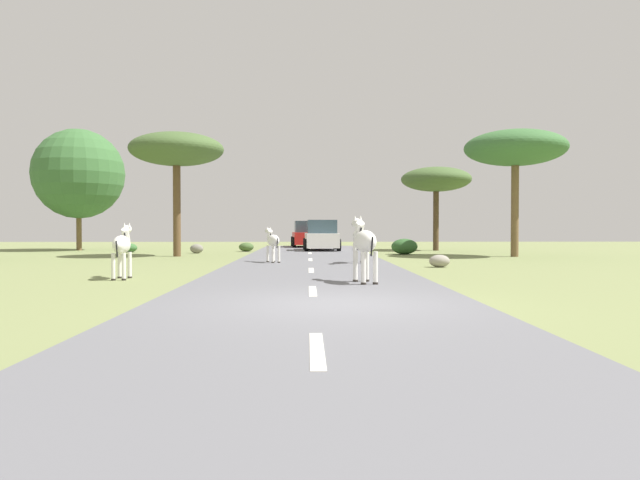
{
  "coord_description": "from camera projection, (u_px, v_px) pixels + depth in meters",
  "views": [
    {
      "loc": [
        -0.59,
        -10.56,
        1.41
      ],
      "look_at": [
        -0.23,
        7.32,
        1.01
      ],
      "focal_mm": 33.58,
      "sensor_mm": 36.0,
      "label": 1
    }
  ],
  "objects": [
    {
      "name": "road",
      "position": [
        314.0,
        305.0,
        10.59
      ],
      "size": [
        6.0,
        64.0,
        0.05
      ],
      "primitive_type": "cube",
      "color": "slate",
      "rests_on": "ground_plane"
    },
    {
      "name": "bush_1",
      "position": [
        130.0,
        248.0,
        32.75
      ],
      "size": [
        0.82,
        0.74,
        0.49
      ],
      "primitive_type": "ellipsoid",
      "color": "#386633",
      "rests_on": "ground_plane"
    },
    {
      "name": "tree_5",
      "position": [
        515.0,
        149.0,
        27.88
      ],
      "size": [
        4.71,
        4.71,
        5.91
      ],
      "color": "brown",
      "rests_on": "ground_plane"
    },
    {
      "name": "lane_markings",
      "position": [
        314.0,
        311.0,
        9.59
      ],
      "size": [
        0.16,
        56.0,
        0.01
      ],
      "color": "silver",
      "rests_on": "road"
    },
    {
      "name": "tree_2",
      "position": [
        177.0,
        150.0,
        28.17
      ],
      "size": [
        4.42,
        4.42,
        5.83
      ],
      "color": "brown",
      "rests_on": "ground_plane"
    },
    {
      "name": "tree_4",
      "position": [
        436.0,
        180.0,
        35.13
      ],
      "size": [
        4.11,
        4.11,
        4.91
      ],
      "color": "#4C3823",
      "rests_on": "ground_plane"
    },
    {
      "name": "bush_3",
      "position": [
        246.0,
        247.0,
        33.91
      ],
      "size": [
        0.84,
        0.76,
        0.51
      ],
      "primitive_type": "ellipsoid",
      "color": "#425B2D",
      "rests_on": "ground_plane"
    },
    {
      "name": "rock_0",
      "position": [
        439.0,
        261.0,
        20.71
      ],
      "size": [
        0.72,
        0.52,
        0.43
      ],
      "primitive_type": "ellipsoid",
      "color": "gray",
      "rests_on": "ground_plane"
    },
    {
      "name": "tree_1",
      "position": [
        78.0,
        174.0,
        35.35
      ],
      "size": [
        5.29,
        5.29,
        7.18
      ],
      "color": "brown",
      "rests_on": "ground_plane"
    },
    {
      "name": "bush_0",
      "position": [
        404.0,
        247.0,
        30.37
      ],
      "size": [
        1.33,
        1.19,
        0.8
      ],
      "primitive_type": "ellipsoid",
      "color": "#2D5628",
      "rests_on": "ground_plane"
    },
    {
      "name": "zebra_2",
      "position": [
        364.0,
        242.0,
        14.47
      ],
      "size": [
        0.65,
        1.74,
        1.65
      ],
      "rotation": [
        0.0,
        0.0,
        0.18
      ],
      "color": "silver",
      "rests_on": "road"
    },
    {
      "name": "zebra_1",
      "position": [
        273.0,
        241.0,
        22.74
      ],
      "size": [
        0.75,
        1.37,
        1.36
      ],
      "rotation": [
        0.0,
        0.0,
        0.38
      ],
      "color": "silver",
      "rests_on": "road"
    },
    {
      "name": "car_1",
      "position": [
        307.0,
        235.0,
        40.25
      ],
      "size": [
        2.23,
        4.44,
        1.74
      ],
      "rotation": [
        0.0,
        0.0,
        0.06
      ],
      "color": "red",
      "rests_on": "road"
    },
    {
      "name": "car_0",
      "position": [
        321.0,
        236.0,
        34.41
      ],
      "size": [
        2.13,
        4.4,
        1.74
      ],
      "rotation": [
        0.0,
        0.0,
        0.03
      ],
      "color": "white",
      "rests_on": "road"
    },
    {
      "name": "rock_1",
      "position": [
        197.0,
        249.0,
        31.53
      ],
      "size": [
        0.69,
        0.49,
        0.49
      ],
      "primitive_type": "ellipsoid",
      "color": "gray",
      "rests_on": "ground_plane"
    },
    {
      "name": "ground_plane",
      "position": [
        341.0,
        306.0,
        10.6
      ],
      "size": [
        90.0,
        90.0,
        0.0
      ],
      "primitive_type": "plane",
      "color": "olive"
    },
    {
      "name": "zebra_0",
      "position": [
        359.0,
        237.0,
        22.24
      ],
      "size": [
        0.52,
        1.73,
        1.63
      ],
      "rotation": [
        0.0,
        0.0,
        3.08
      ],
      "color": "silver",
      "rests_on": "road"
    },
    {
      "name": "zebra_3",
      "position": [
        122.0,
        245.0,
        16.06
      ],
      "size": [
        0.49,
        1.62,
        1.52
      ],
      "rotation": [
        0.0,
        0.0,
        0.07
      ],
      "color": "silver",
      "rests_on": "ground_plane"
    }
  ]
}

